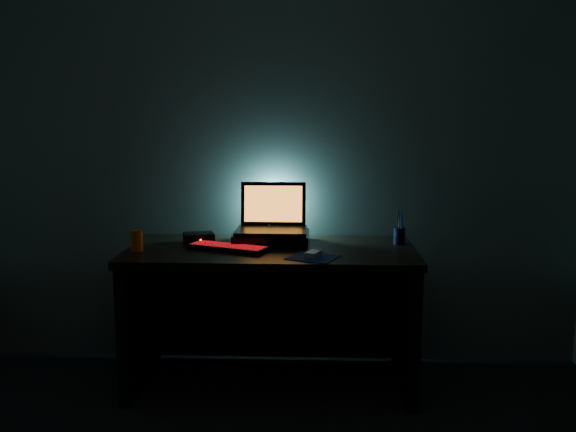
# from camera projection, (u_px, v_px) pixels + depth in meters

# --- Properties ---
(room) EXTENTS (3.50, 4.00, 2.50)m
(room) POSITION_uv_depth(u_px,v_px,m) (229.00, 192.00, 1.66)
(room) COLOR black
(room) RESTS_ON ground
(desk) EXTENTS (1.50, 0.70, 0.75)m
(desk) POSITION_uv_depth(u_px,v_px,m) (272.00, 293.00, 3.43)
(desk) COLOR black
(desk) RESTS_ON ground
(riser) EXTENTS (0.40, 0.31, 0.06)m
(riser) POSITION_uv_depth(u_px,v_px,m) (272.00, 238.00, 3.46)
(riser) COLOR black
(riser) RESTS_ON desk
(laptop) EXTENTS (0.38, 0.29, 0.26)m
(laptop) POSITION_uv_depth(u_px,v_px,m) (272.00, 220.00, 3.49)
(laptop) COLOR black
(laptop) RESTS_ON riser
(keyboard) EXTENTS (0.44, 0.28, 0.03)m
(keyboard) POSITION_uv_depth(u_px,v_px,m) (228.00, 247.00, 3.30)
(keyboard) COLOR black
(keyboard) RESTS_ON desk
(mousepad) EXTENTS (0.28, 0.27, 0.00)m
(mousepad) POSITION_uv_depth(u_px,v_px,m) (313.00, 257.00, 3.12)
(mousepad) COLOR navy
(mousepad) RESTS_ON desk
(mouse) EXTENTS (0.09, 0.10, 0.03)m
(mouse) POSITION_uv_depth(u_px,v_px,m) (313.00, 254.00, 3.12)
(mouse) COLOR gray
(mouse) RESTS_ON mousepad
(pen_cup) EXTENTS (0.07, 0.07, 0.09)m
(pen_cup) POSITION_uv_depth(u_px,v_px,m) (399.00, 236.00, 3.43)
(pen_cup) COLOR black
(pen_cup) RESTS_ON desk
(juice_glass) EXTENTS (0.07, 0.07, 0.11)m
(juice_glass) POSITION_uv_depth(u_px,v_px,m) (137.00, 241.00, 3.26)
(juice_glass) COLOR #DE520B
(juice_glass) RESTS_ON desk
(router) EXTENTS (0.19, 0.17, 0.05)m
(router) POSITION_uv_depth(u_px,v_px,m) (199.00, 238.00, 3.48)
(router) COLOR black
(router) RESTS_ON desk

